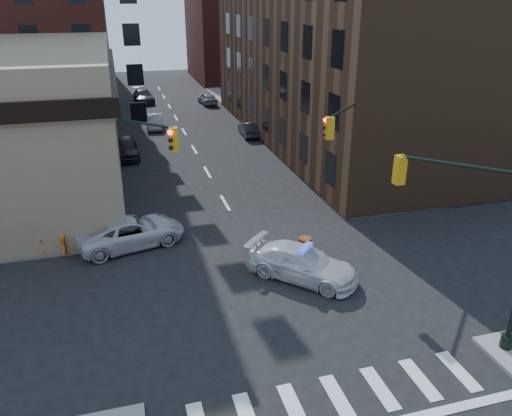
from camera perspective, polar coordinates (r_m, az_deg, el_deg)
ground at (r=22.27m, az=2.04°, el=-9.03°), size 140.00×140.00×0.00m
sidewalk_ne at (r=59.47m, az=13.99°, el=11.13°), size 34.00×54.50×0.15m
commercial_row_ne at (r=44.85m, az=9.70°, el=16.69°), size 14.00×34.00×14.00m
filler_nw at (r=80.65m, az=-24.20°, el=18.61°), size 20.00×18.00×16.00m
filler_ne at (r=78.68m, az=-1.05°, el=18.96°), size 16.00×16.00×12.00m
signal_pole_se at (r=18.63m, az=25.75°, el=-2.20°), size 5.40×5.27×8.00m
signal_pole_nw at (r=24.44m, az=-14.95°, el=4.45°), size 3.58×3.67×8.00m
signal_pole_ne at (r=27.10m, az=10.63°, el=6.67°), size 3.67×3.58×8.00m
tree_ne_near at (r=46.65m, az=1.26°, el=12.88°), size 3.00×3.00×4.85m
tree_ne_far at (r=54.25m, az=-1.26°, el=14.34°), size 3.00×3.00×4.85m
police_car at (r=22.66m, az=5.33°, el=-6.33°), size 5.08×5.09×1.48m
pickup at (r=26.20m, az=-14.07°, el=-2.66°), size 5.86×3.75×1.50m
parked_car_wnear at (r=40.77m, az=-14.67°, el=6.71°), size 2.05×4.77×1.60m
parked_car_wfar at (r=49.37m, az=-11.52°, el=9.64°), size 1.75×4.10×1.31m
parked_car_wdeep at (r=62.14m, az=-12.72°, el=12.37°), size 2.45×5.24×1.48m
parked_car_enear at (r=45.72m, az=-0.81°, el=9.00°), size 1.50×3.91×1.27m
parked_car_efar at (r=59.95m, az=-5.56°, el=12.38°), size 1.95×4.14×1.37m
pedestrian_a at (r=27.83m, az=-23.48°, el=-1.90°), size 0.72×0.65×1.64m
pedestrian_b at (r=26.79m, az=-25.48°, el=-3.11°), size 0.91×0.74×1.74m
pedestrian_c at (r=29.95m, az=-24.26°, el=-0.35°), size 1.00×0.67×1.58m
barrel_road at (r=24.37m, az=5.60°, el=-4.58°), size 0.78×0.78×1.11m
barrel_bank at (r=26.17m, az=-11.59°, el=-3.16°), size 0.54×0.54×0.93m
barricade_nw_a at (r=26.44m, az=-21.97°, el=-3.71°), size 1.48×0.98×1.02m
barricade_nw_b at (r=27.62m, az=-21.71°, el=-2.49°), size 1.49×0.96×1.03m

